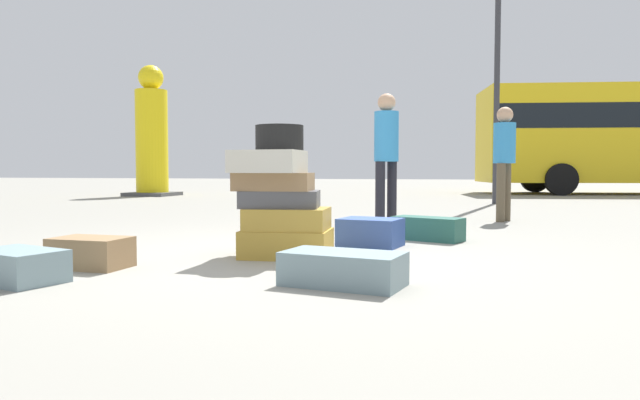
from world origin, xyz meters
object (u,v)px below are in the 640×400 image
suitcase_slate_foreground_near (18,266)px  suitcase_navy_left_side (371,232)px  yellow_dummy_statue (152,138)px  suitcase_tower (281,201)px  suitcase_brown_behind_tower (91,253)px  suitcase_teal_white_trunk (428,229)px  suitcase_maroon_foreground_far (287,220)px  suitcase_slate_upright_blue (343,269)px  person_tourist_with_camera (504,153)px  person_bearded_onlooker (386,148)px  lamp_post (498,0)px

suitcase_slate_foreground_near → suitcase_navy_left_side: bearing=66.1°
suitcase_slate_foreground_near → yellow_dummy_statue: (-5.66, 11.24, 1.48)m
suitcase_navy_left_side → suitcase_tower: bearing=-115.7°
suitcase_brown_behind_tower → suitcase_teal_white_trunk: suitcase_teal_white_trunk is taller
suitcase_navy_left_side → suitcase_maroon_foreground_far: (-1.28, 1.46, -0.04)m
suitcase_tower → suitcase_slate_upright_blue: (0.74, -1.02, -0.35)m
yellow_dummy_statue → suitcase_brown_behind_tower: bearing=-61.6°
suitcase_brown_behind_tower → suitcase_slate_upright_blue: 1.93m
suitcase_slate_foreground_near → yellow_dummy_statue: bearing=132.8°
suitcase_brown_behind_tower → suitcase_slate_upright_blue: suitcase_brown_behind_tower is taller
suitcase_slate_upright_blue → yellow_dummy_statue: size_ratio=0.20×
suitcase_maroon_foreground_far → suitcase_brown_behind_tower: size_ratio=1.45×
suitcase_tower → suitcase_slate_foreground_near: 1.96m
person_tourist_with_camera → person_bearded_onlooker: bearing=-25.1°
suitcase_maroon_foreground_far → suitcase_teal_white_trunk: (1.77, -0.85, 0.03)m
lamp_post → person_bearded_onlooker: bearing=-105.5°
suitcase_maroon_foreground_far → lamp_post: lamp_post is taller
suitcase_tower → suitcase_maroon_foreground_far: suitcase_tower is taller
suitcase_teal_white_trunk → suitcase_slate_foreground_near: bearing=-107.9°
person_tourist_with_camera → yellow_dummy_statue: size_ratio=0.44×
suitcase_tower → suitcase_maroon_foreground_far: 2.41m
yellow_dummy_statue → lamp_post: bearing=-10.0°
person_tourist_with_camera → lamp_post: (0.10, 4.33, 3.31)m
suitcase_slate_foreground_near → lamp_post: 11.02m
suitcase_navy_left_side → lamp_post: (1.47, 7.38, 4.12)m
person_tourist_with_camera → lamp_post: size_ratio=0.24×
suitcase_navy_left_side → suitcase_slate_upright_blue: (0.13, -1.85, -0.03)m
suitcase_slate_foreground_near → suitcase_slate_upright_blue: bearing=27.5°
suitcase_teal_white_trunk → yellow_dummy_statue: (-8.05, 8.37, 1.47)m
person_tourist_with_camera → lamp_post: bearing=-157.8°
suitcase_brown_behind_tower → suitcase_slate_foreground_near: 0.60m
suitcase_navy_left_side → suitcase_slate_foreground_near: suitcase_navy_left_side is taller
suitcase_tower → person_tourist_with_camera: size_ratio=0.68×
suitcase_brown_behind_tower → yellow_dummy_statue: 12.20m
suitcase_maroon_foreground_far → lamp_post: (2.75, 5.92, 4.16)m
suitcase_maroon_foreground_far → suitcase_slate_upright_blue: (1.41, -3.31, 0.01)m
suitcase_navy_left_side → suitcase_teal_white_trunk: suitcase_navy_left_side is taller
suitcase_tower → suitcase_brown_behind_tower: size_ratio=2.01×
suitcase_slate_upright_blue → suitcase_tower: bearing=136.3°
suitcase_teal_white_trunk → yellow_dummy_statue: size_ratio=0.20×
suitcase_brown_behind_tower → suitcase_slate_foreground_near: bearing=-98.5°
suitcase_tower → suitcase_teal_white_trunk: 1.84m
suitcase_tower → suitcase_brown_behind_tower: bearing=-144.5°
suitcase_brown_behind_tower → suitcase_slate_upright_blue: bearing=-3.3°
suitcase_navy_left_side → suitcase_slate_foreground_near: size_ratio=0.95×
suitcase_slate_foreground_near → yellow_dummy_statue: size_ratio=0.16×
suitcase_slate_upright_blue → person_tourist_with_camera: (1.24, 4.90, 0.84)m
suitcase_slate_upright_blue → suitcase_brown_behind_tower: bearing=-174.8°
suitcase_slate_foreground_near → suitcase_slate_upright_blue: (2.03, 0.41, 0.00)m
suitcase_tower → suitcase_brown_behind_tower: (-1.18, -0.85, -0.35)m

